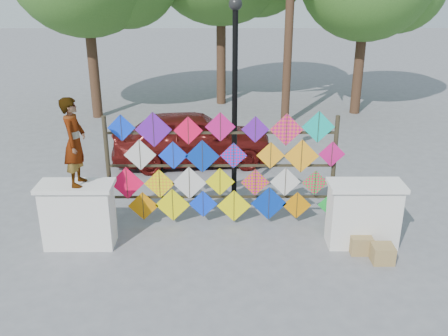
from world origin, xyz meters
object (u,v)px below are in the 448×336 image
(vendor_woman, at_px, (74,142))
(sedan, at_px, (192,138))
(kite_rack, at_px, (224,169))
(lamppost, at_px, (235,83))

(vendor_woman, height_order, sedan, vendor_woman)
(kite_rack, xyz_separation_m, vendor_woman, (-2.67, -0.93, 0.90))
(kite_rack, relative_size, sedan, 1.15)
(lamppost, bearing_deg, vendor_woman, -142.97)
(vendor_woman, bearing_deg, kite_rack, -69.67)
(lamppost, bearing_deg, kite_rack, -100.99)
(vendor_woman, bearing_deg, lamppost, -51.86)
(sedan, bearing_deg, lamppost, -161.25)
(vendor_woman, distance_m, sedan, 5.00)
(sedan, bearing_deg, vendor_woman, 150.66)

